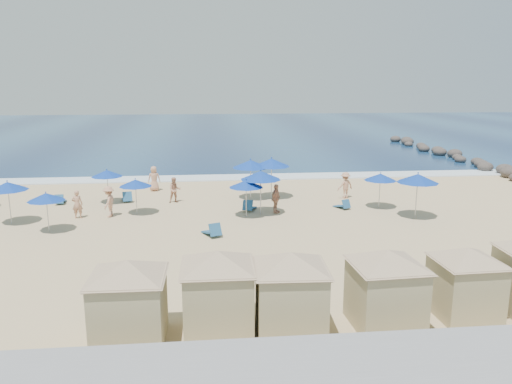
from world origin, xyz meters
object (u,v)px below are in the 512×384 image
beachgoer_0 (77,204)px  beachgoer_2 (276,199)px  beachgoer_3 (345,185)px  beachgoer_4 (154,179)px  umbrella_8 (251,164)px  cabana_3 (386,278)px  cabana_4 (466,273)px  cabana_2 (291,282)px  umbrella_1 (8,186)px  rock_jetty (445,153)px  cabana_0 (128,290)px  trash_bin (286,268)px  umbrella_9 (380,177)px  umbrella_4 (135,183)px  umbrella_10 (418,178)px  umbrella_5 (246,184)px  cabana_1 (218,281)px  umbrella_7 (261,175)px  umbrella_3 (46,197)px  umbrella_6 (271,162)px  beachgoer_1 (175,190)px  umbrella_2 (107,173)px  beachgoer_5 (109,201)px

beachgoer_0 → beachgoer_2: (11.24, 0.05, 0.05)m
beachgoer_3 → beachgoer_4: (-12.70, 3.54, 0.01)m
umbrella_8 → beachgoer_4: bearing=153.9°
cabana_3 → cabana_4: bearing=8.3°
cabana_2 → umbrella_1: cabana_2 is taller
rock_jetty → cabana_2: 40.83m
cabana_0 → umbrella_1: size_ratio=1.85×
trash_bin → umbrella_9: size_ratio=0.37×
rock_jetty → beachgoer_3: size_ratio=15.40×
cabana_2 → umbrella_4: cabana_2 is taller
cabana_4 → umbrella_10: (3.37, 11.69, 0.80)m
rock_jetty → umbrella_5: (-22.13, -21.16, 1.56)m
cabana_1 → umbrella_8: 17.60m
umbrella_7 → beachgoer_3: size_ratio=1.53×
beachgoer_4 → umbrella_9: bearing=150.8°
umbrella_3 → beachgoer_4: bearing=64.8°
umbrella_6 → beachgoer_1: umbrella_6 is taller
beachgoer_1 → beachgoer_2: 6.81m
beachgoer_3 → cabana_0: bearing=35.3°
umbrella_6 → beachgoer_2: umbrella_6 is taller
umbrella_9 → cabana_2: bearing=-118.6°
rock_jetty → beachgoer_1: beachgoer_1 is taller
cabana_4 → umbrella_2: size_ratio=1.86×
beachgoer_2 → beachgoer_5: bearing=122.9°
cabana_0 → beachgoer_2: 15.55m
umbrella_5 → umbrella_10: umbrella_10 is taller
trash_bin → umbrella_7: umbrella_7 is taller
cabana_2 → umbrella_1: size_ratio=1.86×
umbrella_8 → beachgoer_0: umbrella_8 is taller
trash_bin → umbrella_3: bearing=147.8°
cabana_0 → umbrella_4: bearing=96.7°
umbrella_9 → beachgoer_0: size_ratio=1.38×
beachgoer_2 → umbrella_1: bearing=127.0°
beachgoer_0 → beachgoer_1: (5.22, 3.22, 0.01)m
trash_bin → cabana_0: cabana_0 is taller
umbrella_4 → cabana_1: bearing=-73.1°
rock_jetty → beachgoer_3: beachgoer_3 is taller
trash_bin → umbrella_4: 12.66m
cabana_4 → beachgoer_3: 16.90m
umbrella_9 → cabana_0: bearing=-131.0°
cabana_3 → beachgoer_1: size_ratio=2.72×
cabana_0 → umbrella_9: bearing=49.0°
umbrella_1 → beachgoer_1: 9.52m
umbrella_3 → umbrella_5: bearing=10.3°
cabana_2 → beachgoer_5: (-8.00, 14.18, -0.72)m
beachgoer_5 → cabana_2: bearing=39.3°
cabana_2 → umbrella_6: size_ratio=1.63×
rock_jetty → trash_bin: rock_jetty is taller
umbrella_8 → umbrella_9: bearing=-22.8°
cabana_4 → umbrella_2: (-14.47, 17.02, 0.44)m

